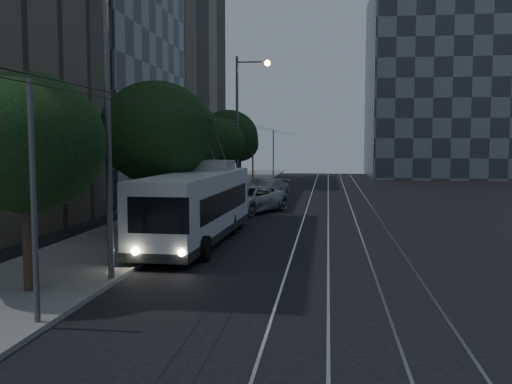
{
  "coord_description": "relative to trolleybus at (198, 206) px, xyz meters",
  "views": [
    {
      "loc": [
        1.67,
        -22.75,
        4.5
      ],
      "look_at": [
        -1.4,
        1.56,
        2.36
      ],
      "focal_mm": 40.0,
      "sensor_mm": 36.0,
      "label": 1
    }
  ],
  "objects": [
    {
      "name": "car_white_a",
      "position": [
        0.3,
        11.94,
        -0.94
      ],
      "size": [
        2.85,
        4.58,
        1.45
      ],
      "primitive_type": "imported",
      "rotation": [
        0.0,
        0.0,
        -0.29
      ],
      "color": "silver",
      "rests_on": "ground"
    },
    {
      "name": "tree_2",
      "position": [
        -2.65,
        6.67,
        2.94
      ],
      "size": [
        5.22,
        5.22,
        6.97
      ],
      "color": "#2C2118",
      "rests_on": "ground"
    },
    {
      "name": "building_distant_right",
      "position": [
        22.1,
        52.94,
        10.34
      ],
      "size": [
        22.0,
        18.0,
        24.0
      ],
      "primitive_type": "cube",
      "color": "#3B3F4B",
      "rests_on": "ground"
    },
    {
      "name": "pickup_silver",
      "position": [
        0.73,
        11.02,
        -0.8
      ],
      "size": [
        5.19,
        6.84,
        1.73
      ],
      "primitive_type": "imported",
      "rotation": [
        0.0,
        0.0,
        -0.43
      ],
      "color": "#B4B7BD",
      "rests_on": "ground"
    },
    {
      "name": "building_tan_far",
      "position": [
        -14.9,
        39.94,
        15.75
      ],
      "size": [
        14.4,
        22.4,
        34.8
      ],
      "color": "gray",
      "rests_on": "ground"
    },
    {
      "name": "car_white_d",
      "position": [
        0.03,
        27.64,
        -1.0
      ],
      "size": [
        2.63,
        4.16,
        1.32
      ],
      "primitive_type": "imported",
      "rotation": [
        0.0,
        0.0,
        -0.3
      ],
      "color": "silver",
      "rests_on": "ground"
    },
    {
      "name": "overhead_wires",
      "position": [
        -0.87,
        17.94,
        1.81
      ],
      "size": [
        2.23,
        90.0,
        6.0
      ],
      "color": "black",
      "rests_on": "ground"
    },
    {
      "name": "tram_rails",
      "position": [
        6.6,
        17.94,
        -1.66
      ],
      "size": [
        4.52,
        90.0,
        0.02
      ],
      "color": "#9C9CA5",
      "rests_on": "ground"
    },
    {
      "name": "car_white_b",
      "position": [
        0.94,
        20.33,
        -0.91
      ],
      "size": [
        3.86,
        5.65,
        1.52
      ],
      "primitive_type": "imported",
      "rotation": [
        0.0,
        0.0,
        -0.37
      ],
      "color": "#B1B1B5",
      "rests_on": "ground"
    },
    {
      "name": "ground",
      "position": [
        4.1,
        -2.06,
        -1.66
      ],
      "size": [
        120.0,
        120.0,
        0.0
      ],
      "primitive_type": "plane",
      "color": "black",
      "rests_on": "ground"
    },
    {
      "name": "sidewalk",
      "position": [
        -3.4,
        17.94,
        -1.59
      ],
      "size": [
        5.0,
        90.0,
        0.15
      ],
      "primitive_type": "cube",
      "color": "slate",
      "rests_on": "ground"
    },
    {
      "name": "tree_3",
      "position": [
        -2.4,
        17.18,
        2.77
      ],
      "size": [
        4.01,
        4.01,
        6.27
      ],
      "color": "#2C2118",
      "rests_on": "ground"
    },
    {
      "name": "tree_5",
      "position": [
        -2.9,
        30.52,
        2.67
      ],
      "size": [
        3.87,
        3.87,
        6.11
      ],
      "color": "#2C2118",
      "rests_on": "ground"
    },
    {
      "name": "streetlamp_far",
      "position": [
        -0.67,
        18.12,
        4.87
      ],
      "size": [
        2.62,
        0.44,
        10.94
      ],
      "color": "#5A5A5C",
      "rests_on": "ground"
    },
    {
      "name": "tree_1",
      "position": [
        -2.4,
        1.7,
        3.3
      ],
      "size": [
        5.42,
        5.42,
        7.42
      ],
      "color": "#2C2118",
      "rests_on": "ground"
    },
    {
      "name": "trolleybus",
      "position": [
        0.0,
        0.0,
        0.0
      ],
      "size": [
        2.96,
        12.16,
        5.63
      ],
      "rotation": [
        0.0,
        0.0,
        -0.04
      ],
      "color": "silver",
      "rests_on": "ground"
    },
    {
      "name": "building_glass_mid",
      "position": [
        -14.9,
        19.94,
        11.76
      ],
      "size": [
        14.4,
        18.4,
        26.8
      ],
      "color": "#3B3F4B",
      "rests_on": "ground"
    },
    {
      "name": "car_white_c",
      "position": [
        -0.2,
        25.06,
        -0.99
      ],
      "size": [
        1.78,
        4.21,
        1.35
      ],
      "primitive_type": "imported",
      "rotation": [
        0.0,
        0.0,
        -0.09
      ],
      "color": "silver",
      "rests_on": "ground"
    },
    {
      "name": "tree_0",
      "position": [
        -2.9,
        -9.22,
        2.81
      ],
      "size": [
        4.54,
        4.54,
        6.53
      ],
      "color": "#2C2118",
      "rests_on": "ground"
    },
    {
      "name": "tree_4",
      "position": [
        -2.9,
        24.32,
        3.27
      ],
      "size": [
        5.26,
        5.26,
        7.32
      ],
      "color": "#2C2118",
      "rests_on": "ground"
    },
    {
      "name": "streetlamp_near",
      "position": [
        -0.69,
        -7.56,
        4.4
      ],
      "size": [
        2.43,
        0.44,
        10.07
      ],
      "color": "#5A5A5C",
      "rests_on": "ground"
    }
  ]
}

